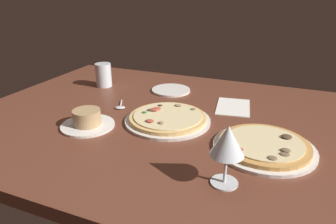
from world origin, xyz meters
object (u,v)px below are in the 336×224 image
at_px(ramekin_on_saucer, 87,120).
at_px(pizza_main, 168,118).
at_px(wine_glass_far, 228,143).
at_px(paper_menu, 233,107).
at_px(pizza_side, 264,146).
at_px(spoon, 120,107).
at_px(water_glass, 104,76).
at_px(side_plate, 171,90).

bearing_deg(ramekin_on_saucer, pizza_main, -149.62).
xyz_separation_m(wine_glass_far, paper_menu, (0.08, -0.51, -0.11)).
relative_size(pizza_side, paper_menu, 1.59).
bearing_deg(paper_menu, pizza_main, 41.30).
height_order(ramekin_on_saucer, spoon, ramekin_on_saucer).
bearing_deg(water_glass, wine_glass_far, 142.20).
height_order(pizza_side, paper_menu, pizza_side).
relative_size(wine_glass_far, paper_menu, 0.83).
bearing_deg(side_plate, wine_glass_far, 122.35).
distance_m(pizza_side, ramekin_on_saucer, 0.59).
xyz_separation_m(pizza_side, water_glass, (0.78, -0.34, 0.04)).
distance_m(pizza_main, ramekin_on_saucer, 0.28).
height_order(wine_glass_far, water_glass, wine_glass_far).
bearing_deg(side_plate, ramekin_on_saucer, 74.33).
distance_m(wine_glass_far, paper_menu, 0.53).
relative_size(water_glass, side_plate, 0.63).
bearing_deg(wine_glass_far, paper_menu, -81.53).
bearing_deg(water_glass, paper_menu, 176.55).
bearing_deg(side_plate, pizza_main, 109.59).
relative_size(side_plate, paper_menu, 0.93).
xyz_separation_m(pizza_main, pizza_side, (-0.34, 0.07, -0.00)).
height_order(water_glass, spoon, water_glass).
distance_m(pizza_side, spoon, 0.58).
xyz_separation_m(ramekin_on_saucer, water_glass, (0.20, -0.41, 0.03)).
bearing_deg(wine_glass_far, water_glass, -37.80).
bearing_deg(wine_glass_far, side_plate, -57.65).
relative_size(ramekin_on_saucer, side_plate, 1.04).
height_order(side_plate, paper_menu, side_plate).
distance_m(pizza_main, pizza_side, 0.35).
xyz_separation_m(pizza_main, spoon, (0.23, -0.05, -0.01)).
relative_size(ramekin_on_saucer, water_glass, 1.67).
relative_size(pizza_side, water_glass, 2.72).
xyz_separation_m(side_plate, spoon, (0.11, 0.27, 0.00)).
bearing_deg(pizza_side, spoon, -12.48).
relative_size(wine_glass_far, water_glass, 1.43).
relative_size(wine_glass_far, side_plate, 0.89).
bearing_deg(pizza_side, water_glass, -23.45).
bearing_deg(paper_menu, wine_glass_far, 90.08).
xyz_separation_m(side_plate, paper_menu, (-0.30, 0.09, -0.00)).
height_order(wine_glass_far, spoon, wine_glass_far).
bearing_deg(spoon, pizza_side, 167.52).
bearing_deg(ramekin_on_saucer, pizza_side, -173.44).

